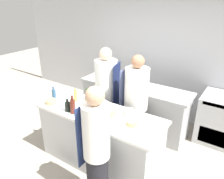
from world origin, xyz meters
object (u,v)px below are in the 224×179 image
Objects in this scene: chef_at_stove at (106,95)px; bowl_prep_small at (129,112)px; bottle_cooking_oil at (54,94)px; bottle_wine at (87,95)px; bowl_ceramic_blue at (132,123)px; cup at (93,100)px; bottle_vinegar at (73,106)px; bowl_mixing_large at (51,102)px; stockpot at (128,78)px; chef_at_prep_near at (96,150)px; bottle_olive_oil at (97,117)px; bowl_wooden_salad at (108,111)px; chef_at_pass_far at (136,105)px; bottle_sauce at (76,96)px; bottle_water at (68,106)px.

chef_at_stove reaches higher than bowl_prep_small.
bottle_cooking_oil is at bearing -52.63° from chef_at_stove.
bowl_ceramic_blue is (1.00, -0.26, -0.05)m from bottle_wine.
bowl_prep_small is 0.68m from cup.
bottle_wine is at bearing 103.92° from bottle_vinegar.
stockpot is at bearing 69.54° from bowl_mixing_large.
cup is (0.64, 0.26, -0.04)m from bottle_cooking_oil.
bottle_cooking_oil is 0.75× the size of stockpot.
bowl_mixing_large is at bearing 70.19° from chef_at_prep_near.
cup is at bearing 132.92° from bottle_olive_oil.
chef_at_stove is 8.34× the size of bottle_wine.
chef_at_stove reaches higher than bottle_vinegar.
bottle_wine is 1.10m from stockpot.
bowl_ceramic_blue is at bearing -8.78° from bowl_wooden_salad.
bowl_ceramic_blue is (1.50, 0.02, -0.06)m from bottle_cooking_oil.
stockpot is (-0.52, 0.64, 0.18)m from chef_at_pass_far.
bottle_wine reaches higher than bowl_prep_small.
bowl_prep_small is at bearing 1.68° from chef_at_prep_near.
bottle_cooking_oil is 0.19m from bowl_mixing_large.
stockpot is at bearing 120.57° from bowl_prep_small.
bowl_mixing_large is at bearing -172.96° from bowl_ceramic_blue.
bottle_olive_oil is 1.11× the size of bottle_sauce.
chef_at_pass_far is at bearing 40.85° from cup.
chef_at_prep_near is at bearing -49.87° from cup.
bottle_vinegar is (-0.57, -0.91, 0.20)m from chef_at_pass_far.
bottle_vinegar reaches higher than bowl_prep_small.
chef_at_prep_near is at bearing -36.32° from bottle_sauce.
bottle_sauce is 0.35m from bottle_water.
chef_at_pass_far is 1.15m from bottle_water.
chef_at_stove is at bearing 52.08° from bottle_cooking_oil.
bottle_water reaches higher than bowl_mixing_large.
chef_at_prep_near is 0.84m from bowl_prep_small.
bottle_vinegar is at bearing -17.03° from bottle_cooking_oil.
stockpot reaches higher than cup.
bottle_water is (0.50, -0.18, -0.01)m from bottle_cooking_oil.
bowl_prep_small is (0.83, -0.04, -0.04)m from bottle_wine.
stockpot is at bearing 64.30° from bottle_cooking_oil.
bottle_sauce reaches higher than bottle_water.
bottle_cooking_oil is 1.22× the size of bowl_mixing_large.
bottle_wine is 1.31× the size of bowl_prep_small.
bottle_olive_oil reaches higher than bottle_wine.
chef_at_stove reaches higher than stockpot.
bottle_vinegar is 1.46× the size of bottle_water.
chef_at_prep_near is at bearing -103.08° from bowl_ceramic_blue.
cup is 1.11m from stockpot.
bowl_mixing_large is 1.62m from stockpot.
chef_at_pass_far is (-0.18, 1.32, -0.00)m from chef_at_prep_near.
bowl_mixing_large is (-0.52, 0.03, -0.08)m from bottle_vinegar.
cup is at bearing 23.42° from bottle_sauce.
chef_at_stove is 0.48m from bottle_wine.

